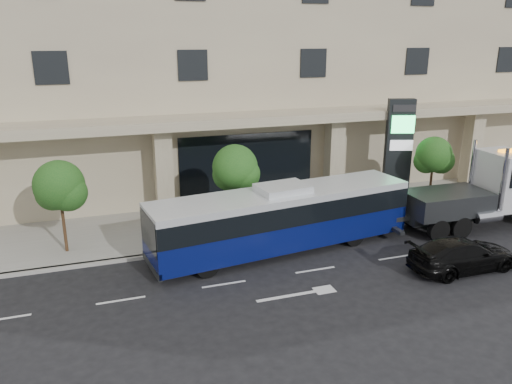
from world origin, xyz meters
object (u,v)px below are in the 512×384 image
black_sedan (463,254)px  tow_truck (488,193)px  signage_pylon (398,150)px  city_bus (282,217)px

black_sedan → tow_truck: bearing=-51.5°
tow_truck → signage_pylon: bearing=117.8°
tow_truck → black_sedan: tow_truck is taller
signage_pylon → city_bus: bearing=-136.9°
city_bus → black_sedan: 7.85m
city_bus → signage_pylon: 9.87m
tow_truck → city_bus: bearing=178.4°
tow_truck → black_sedan: 6.18m
tow_truck → signage_pylon: size_ratio=1.61×
city_bus → black_sedan: (6.46, -4.36, -0.90)m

